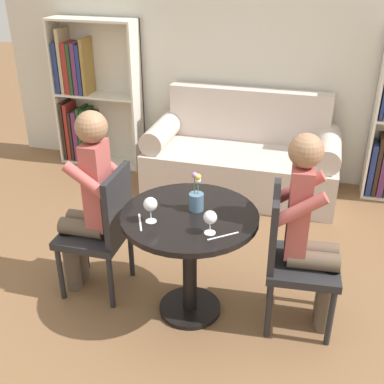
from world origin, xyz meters
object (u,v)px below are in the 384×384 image
at_px(couch, 242,159).
at_px(person_left, 88,201).
at_px(person_right, 310,232).
at_px(wine_glass_left, 150,205).
at_px(bookshelf_left, 88,98).
at_px(flower_vase, 196,198).
at_px(chair_right, 292,254).
at_px(wine_glass_right, 210,218).
at_px(chair_left, 103,227).

xyz_separation_m(couch, person_left, (-0.69, -1.75, 0.36)).
height_order(person_right, wine_glass_left, person_right).
relative_size(bookshelf_left, person_right, 1.20).
xyz_separation_m(person_left, flower_vase, (0.72, -0.00, 0.13)).
bearing_deg(person_right, flower_vase, 88.09).
relative_size(couch, bookshelf_left, 1.18).
xyz_separation_m(bookshelf_left, person_left, (1.00, -2.01, -0.03)).
bearing_deg(person_right, couch, 17.08).
relative_size(person_left, flower_vase, 5.32).
relative_size(couch, chair_right, 1.96).
height_order(person_right, wine_glass_right, person_right).
bearing_deg(person_right, wine_glass_right, 111.96).
bearing_deg(couch, person_left, -111.64).
distance_m(bookshelf_left, chair_left, 2.29).
height_order(couch, wine_glass_left, couch).
bearing_deg(chair_left, chair_right, 90.15).
bearing_deg(flower_vase, bookshelf_left, 130.40).
height_order(bookshelf_left, flower_vase, bookshelf_left).
bearing_deg(person_right, wine_glass_left, 100.18).
relative_size(wine_glass_left, wine_glass_right, 1.11).
relative_size(person_right, wine_glass_right, 9.10).
xyz_separation_m(chair_left, person_left, (-0.09, -0.00, 0.18)).
distance_m(chair_right, flower_vase, 0.66).
bearing_deg(person_left, wine_glass_right, 73.87).
height_order(person_left, wine_glass_left, person_left).
bearing_deg(bookshelf_left, person_right, -39.66).
xyz_separation_m(person_right, flower_vase, (-0.67, -0.04, 0.14)).
relative_size(bookshelf_left, chair_right, 1.67).
relative_size(person_left, wine_glass_right, 9.28).
height_order(chair_right, flower_vase, flower_vase).
bearing_deg(wine_glass_right, chair_right, 30.20).
distance_m(couch, wine_glass_right, 2.06).
distance_m(chair_right, wine_glass_left, 0.89).
bearing_deg(person_left, chair_right, 90.18).
bearing_deg(couch, person_right, -67.93).
bearing_deg(bookshelf_left, flower_vase, -49.60).
height_order(couch, wine_glass_right, couch).
bearing_deg(couch, bookshelf_left, 171.12).
xyz_separation_m(chair_left, flower_vase, (0.63, -0.00, 0.31)).
distance_m(person_right, wine_glass_left, 0.93).
bearing_deg(chair_left, wine_glass_right, 72.07).
relative_size(bookshelf_left, flower_vase, 6.24).
xyz_separation_m(wine_glass_left, flower_vase, (0.21, 0.20, -0.03)).
height_order(chair_left, chair_right, same).
bearing_deg(chair_right, flower_vase, 87.28).
height_order(couch, person_left, person_left).
bearing_deg(wine_glass_left, flower_vase, 43.73).
relative_size(bookshelf_left, person_left, 1.17).
bearing_deg(bookshelf_left, couch, -8.88).
bearing_deg(chair_left, wine_glass_left, 62.72).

